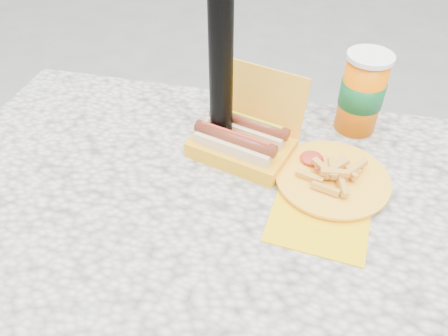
# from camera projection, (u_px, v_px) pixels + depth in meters

# --- Properties ---
(picnic_table) EXTENTS (1.20, 0.80, 0.75)m
(picnic_table) POSITION_uv_depth(u_px,v_px,m) (205.00, 229.00, 0.97)
(picnic_table) COLOR beige
(picnic_table) RESTS_ON ground
(hotdog_box) EXTENTS (0.26, 0.22, 0.18)m
(hotdog_box) POSITION_uv_depth(u_px,v_px,m) (243.00, 139.00, 0.98)
(hotdog_box) COLOR #F7AB25
(hotdog_box) RESTS_ON picnic_table
(fries_plate) EXTENTS (0.24, 0.33, 0.05)m
(fries_plate) POSITION_uv_depth(u_px,v_px,m) (331.00, 180.00, 0.92)
(fries_plate) COLOR #F9BD06
(fries_plate) RESTS_ON picnic_table
(soda_cup) EXTENTS (0.10, 0.10, 0.20)m
(soda_cup) POSITION_uv_depth(u_px,v_px,m) (362.00, 93.00, 1.01)
(soda_cup) COLOR #FF6F00
(soda_cup) RESTS_ON picnic_table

